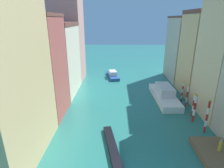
% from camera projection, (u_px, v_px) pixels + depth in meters
% --- Properties ---
extents(ground_plane, '(154.00, 154.00, 0.00)m').
position_uv_depth(ground_plane, '(128.00, 92.00, 39.78)').
color(ground_plane, '#28756B').
extents(building_left_1, '(7.68, 7.67, 15.66)m').
position_uv_depth(building_left_1, '(37.00, 68.00, 28.15)').
color(building_left_1, '#B25147').
rests_on(building_left_1, ground).
extents(building_left_2, '(7.68, 11.62, 14.32)m').
position_uv_depth(building_left_2, '(57.00, 59.00, 37.53)').
color(building_left_2, beige).
rests_on(building_left_2, ground).
extents(building_left_3, '(7.68, 7.36, 21.23)m').
position_uv_depth(building_left_3, '(67.00, 37.00, 45.26)').
color(building_left_3, tan).
rests_on(building_left_3, ground).
extents(building_right_2, '(7.68, 8.42, 16.51)m').
position_uv_depth(building_right_2, '(204.00, 54.00, 36.29)').
color(building_right_2, '#DBB77A').
rests_on(building_right_2, ground).
extents(building_right_3, '(7.68, 10.82, 15.56)m').
position_uv_depth(building_right_3, '(186.00, 49.00, 45.89)').
color(building_right_3, '#BCB299').
rests_on(building_right_3, ground).
extents(waterfront_dock, '(3.85, 6.26, 0.70)m').
position_uv_depth(waterfront_dock, '(216.00, 156.00, 20.73)').
color(waterfront_dock, brown).
rests_on(waterfront_dock, ground).
extents(person_on_dock, '(0.36, 0.36, 1.47)m').
position_uv_depth(person_on_dock, '(220.00, 146.00, 20.83)').
color(person_on_dock, gold).
rests_on(person_on_dock, waterfront_dock).
extents(mooring_pole_0, '(0.32, 0.32, 5.00)m').
position_uv_depth(mooring_pole_0, '(207.00, 116.00, 24.82)').
color(mooring_pole_0, red).
rests_on(mooring_pole_0, ground).
extents(mooring_pole_1, '(0.39, 0.39, 4.52)m').
position_uv_depth(mooring_pole_1, '(195.00, 108.00, 27.63)').
color(mooring_pole_1, red).
rests_on(mooring_pole_1, ground).
extents(mooring_pole_2, '(0.29, 0.29, 4.01)m').
position_uv_depth(mooring_pole_2, '(193.00, 105.00, 29.27)').
color(mooring_pole_2, red).
rests_on(mooring_pole_2, ground).
extents(mooring_pole_3, '(0.28, 0.28, 4.34)m').
position_uv_depth(mooring_pole_3, '(187.00, 96.00, 32.00)').
color(mooring_pole_3, red).
rests_on(mooring_pole_3, ground).
extents(mooring_pole_4, '(0.31, 0.31, 4.12)m').
position_uv_depth(mooring_pole_4, '(182.00, 91.00, 34.40)').
color(mooring_pole_4, red).
rests_on(mooring_pole_4, ground).
extents(vaporetto_white, '(3.91, 11.97, 2.82)m').
position_uv_depth(vaporetto_white, '(164.00, 94.00, 35.84)').
color(vaporetto_white, white).
rests_on(vaporetto_white, ground).
extents(gondola_black, '(2.92, 9.72, 0.51)m').
position_uv_depth(gondola_black, '(113.00, 151.00, 21.69)').
color(gondola_black, black).
rests_on(gondola_black, ground).
extents(motorboat_0, '(3.74, 7.93, 1.75)m').
position_uv_depth(motorboat_0, '(113.00, 75.00, 49.76)').
color(motorboat_0, '#234C93').
rests_on(motorboat_0, ground).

